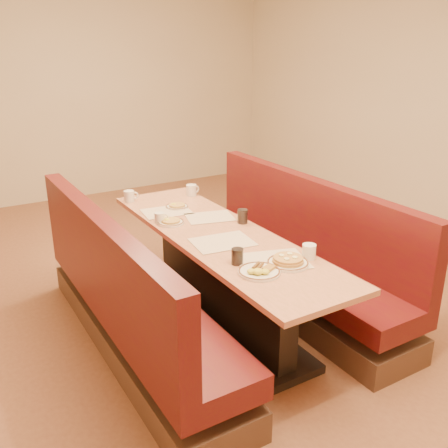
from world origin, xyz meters
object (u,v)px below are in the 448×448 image
booth_left (129,305)px  coffee_mug_b (160,218)px  eggs_plate (259,271)px  coffee_mug_a (309,251)px  coffee_mug_d (130,196)px  diner_table (219,279)px  soda_tumbler_near (237,256)px  pancake_plate (288,261)px  soda_tumbler_mid (243,216)px  coffee_mug_c (192,190)px  booth_right (294,260)px

booth_left → coffee_mug_b: bearing=44.1°
eggs_plate → coffee_mug_a: bearing=3.1°
coffee_mug_d → booth_left: bearing=-102.7°
coffee_mug_a → coffee_mug_d: size_ratio=0.95×
eggs_plate → diner_table: bearing=79.6°
eggs_plate → soda_tumbler_near: soda_tumbler_near is taller
pancake_plate → soda_tumbler_mid: 0.82m
coffee_mug_b → coffee_mug_d: size_ratio=0.85×
coffee_mug_b → soda_tumbler_near: bearing=-65.3°
diner_table → coffee_mug_a: (0.28, -0.69, 0.43)m
coffee_mug_a → coffee_mug_b: bearing=92.2°
booth_left → coffee_mug_b: size_ratio=22.57×
coffee_mug_b → diner_table: bearing=-39.5°
coffee_mug_c → soda_tumbler_mid: size_ratio=1.22×
diner_table → soda_tumbler_near: size_ratio=23.48×
coffee_mug_d → eggs_plate: bearing=-75.6°
pancake_plate → soda_tumbler_near: bearing=147.5°
booth_right → coffee_mug_b: size_ratio=22.57×
eggs_plate → soda_tumbler_near: (-0.04, 0.19, 0.04)m
booth_left → eggs_plate: (0.60, -0.71, 0.40)m
soda_tumbler_near → booth_right: bearing=30.1°
booth_right → coffee_mug_b: 1.18m
booth_left → soda_tumbler_mid: bearing=6.0°
diner_table → eggs_plate: eggs_plate is taller
eggs_plate → coffee_mug_c: bearing=76.2°
booth_left → eggs_plate: bearing=-49.9°
booth_left → booth_right: bearing=0.0°
diner_table → pancake_plate: bearing=-81.6°
eggs_plate → coffee_mug_c: size_ratio=1.94×
coffee_mug_a → soda_tumbler_near: 0.48m
diner_table → booth_right: 0.73m
booth_left → booth_right: (1.46, 0.00, 0.00)m
coffee_mug_b → coffee_mug_d: 0.66m
booth_right → soda_tumbler_near: bearing=-149.9°
pancake_plate → booth_right: bearing=47.9°
booth_left → coffee_mug_a: (1.02, -0.69, 0.44)m
eggs_plate → coffee_mug_b: bearing=97.2°
coffee_mug_b → coffee_mug_c: (0.56, 0.53, 0.01)m
booth_left → eggs_plate: 1.02m
booth_left → coffee_mug_d: size_ratio=19.16×
coffee_mug_b → coffee_mug_d: bearing=108.4°
coffee_mug_c → soda_tumbler_near: 1.57m
pancake_plate → eggs_plate: size_ratio=1.02×
booth_left → coffee_mug_b: booth_left is taller
pancake_plate → eggs_plate: pancake_plate is taller
booth_left → soda_tumbler_near: 0.89m
diner_table → booth_left: bearing=180.0°
booth_left → coffee_mug_c: (1.02, 0.98, 0.44)m
coffee_mug_c → diner_table: bearing=-113.4°
booth_right → coffee_mug_d: (-1.01, 1.10, 0.44)m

